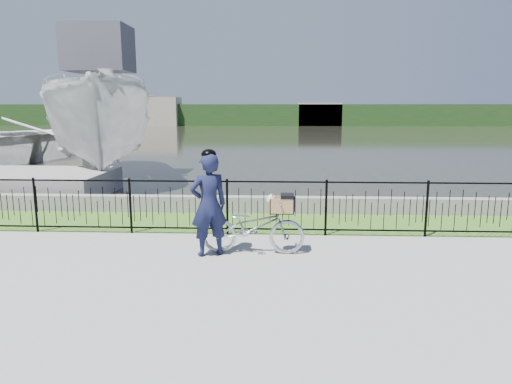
{
  "coord_description": "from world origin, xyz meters",
  "views": [
    {
      "loc": [
        0.0,
        -7.43,
        2.57
      ],
      "look_at": [
        -0.39,
        1.0,
        1.0
      ],
      "focal_mm": 32.0,
      "sensor_mm": 36.0,
      "label": 1
    }
  ],
  "objects": [
    {
      "name": "far_treeline",
      "position": [
        0.0,
        60.0,
        1.5
      ],
      "size": [
        120.0,
        6.0,
        3.0
      ],
      "primitive_type": "cube",
      "color": "#203F18",
      "rests_on": "ground"
    },
    {
      "name": "fence",
      "position": [
        0.0,
        1.6,
        0.58
      ],
      "size": [
        14.0,
        0.06,
        1.15
      ],
      "primitive_type": null,
      "color": "black",
      "rests_on": "ground"
    },
    {
      "name": "grass_strip",
      "position": [
        0.0,
        2.6,
        0.0
      ],
      "size": [
        60.0,
        2.0,
        0.01
      ],
      "primitive_type": "cube",
      "color": "#3E6A21",
      "rests_on": "ground"
    },
    {
      "name": "ground",
      "position": [
        0.0,
        0.0,
        0.0
      ],
      "size": [
        120.0,
        120.0,
        0.0
      ],
      "primitive_type": "plane",
      "color": "gray",
      "rests_on": "ground"
    },
    {
      "name": "water",
      "position": [
        0.0,
        33.0,
        0.0
      ],
      "size": [
        120.0,
        120.0,
        0.0
      ],
      "primitive_type": "plane",
      "color": "black",
      "rests_on": "ground"
    },
    {
      "name": "bicycle_rig",
      "position": [
        -0.4,
        0.4,
        0.49
      ],
      "size": [
        1.83,
        0.64,
        1.1
      ],
      "color": "#A9AEB5",
      "rests_on": "ground"
    },
    {
      "name": "far_building_right",
      "position": [
        6.0,
        58.5,
        1.6
      ],
      "size": [
        6.0,
        3.0,
        3.2
      ],
      "primitive_type": "cube",
      "color": "gray",
      "rests_on": "ground"
    },
    {
      "name": "cyclist",
      "position": [
        -1.17,
        0.26,
        0.92
      ],
      "size": [
        0.78,
        0.67,
        1.87
      ],
      "color": "#131735",
      "rests_on": "ground"
    },
    {
      "name": "quay_wall",
      "position": [
        0.0,
        3.6,
        0.2
      ],
      "size": [
        60.0,
        0.3,
        0.4
      ],
      "primitive_type": "cube",
      "color": "gray",
      "rests_on": "ground"
    },
    {
      "name": "boat_near",
      "position": [
        -6.36,
        9.08,
        1.93
      ],
      "size": [
        6.46,
        10.0,
        5.42
      ],
      "color": "silver",
      "rests_on": "water"
    },
    {
      "name": "far_building_left",
      "position": [
        -18.0,
        58.0,
        2.0
      ],
      "size": [
        8.0,
        4.0,
        4.0
      ],
      "primitive_type": "cube",
      "color": "gray",
      "rests_on": "ground"
    }
  ]
}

